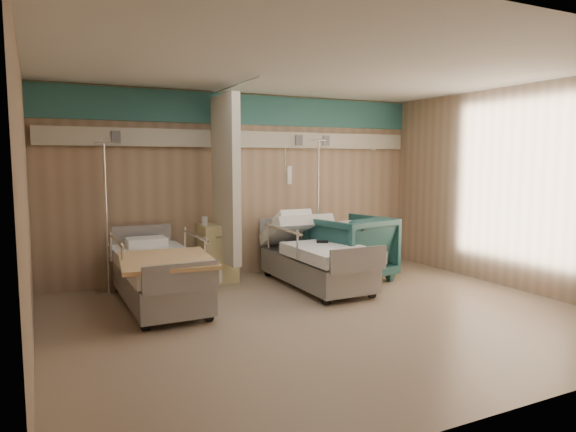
% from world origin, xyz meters
% --- Properties ---
extents(ground, '(6.00, 5.00, 0.00)m').
position_xyz_m(ground, '(0.00, 0.00, 0.00)').
color(ground, gray).
rests_on(ground, ground).
extents(room_walls, '(6.04, 5.04, 2.82)m').
position_xyz_m(room_walls, '(-0.03, 0.25, 1.86)').
color(room_walls, tan).
rests_on(room_walls, ground).
extents(bed_right, '(1.00, 2.16, 0.63)m').
position_xyz_m(bed_right, '(0.60, 1.30, 0.32)').
color(bed_right, white).
rests_on(bed_right, ground).
extents(bed_left, '(1.00, 2.16, 0.63)m').
position_xyz_m(bed_left, '(-1.60, 1.30, 0.32)').
color(bed_left, white).
rests_on(bed_left, ground).
extents(bedside_cabinet, '(0.50, 0.48, 0.85)m').
position_xyz_m(bedside_cabinet, '(-0.55, 2.20, 0.42)').
color(bedside_cabinet, '#D8C887').
rests_on(bedside_cabinet, ground).
extents(visitor_armchair, '(1.23, 1.25, 0.97)m').
position_xyz_m(visitor_armchair, '(1.25, 1.40, 0.48)').
color(visitor_armchair, '#1C4747').
rests_on(visitor_armchair, ground).
extents(waffle_blanket, '(0.68, 0.62, 0.07)m').
position_xyz_m(waffle_blanket, '(1.25, 1.41, 1.00)').
color(waffle_blanket, silver).
rests_on(waffle_blanket, visitor_armchair).
extents(iv_stand_right, '(0.38, 0.38, 2.11)m').
position_xyz_m(iv_stand_right, '(1.10, 2.12, 0.43)').
color(iv_stand_right, silver).
rests_on(iv_stand_right, ground).
extents(iv_stand_left, '(0.36, 0.36, 2.02)m').
position_xyz_m(iv_stand_left, '(-2.08, 2.25, 0.41)').
color(iv_stand_left, silver).
rests_on(iv_stand_left, ground).
extents(call_remote, '(0.17, 0.13, 0.04)m').
position_xyz_m(call_remote, '(0.66, 1.22, 0.65)').
color(call_remote, black).
rests_on(call_remote, bed_right).
extents(tan_blanket, '(1.14, 1.37, 0.04)m').
position_xyz_m(tan_blanket, '(-1.62, 0.84, 0.65)').
color(tan_blanket, tan).
rests_on(tan_blanket, bed_left).
extents(toiletry_bag, '(0.23, 0.19, 0.11)m').
position_xyz_m(toiletry_bag, '(-0.44, 2.17, 0.91)').
color(toiletry_bag, black).
rests_on(toiletry_bag, bedside_cabinet).
extents(white_cup, '(0.11, 0.11, 0.12)m').
position_xyz_m(white_cup, '(-0.74, 2.19, 0.91)').
color(white_cup, white).
rests_on(white_cup, bedside_cabinet).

